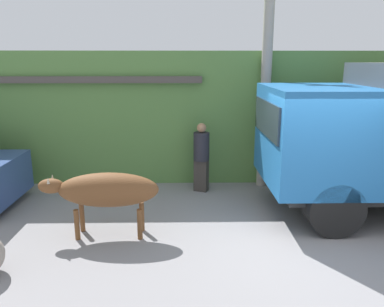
{
  "coord_description": "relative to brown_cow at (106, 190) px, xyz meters",
  "views": [
    {
      "loc": [
        -2.19,
        -6.03,
        3.11
      ],
      "look_at": [
        -2.07,
        0.77,
        1.41
      ],
      "focal_mm": 35.0,
      "sensor_mm": 36.0,
      "label": 1
    }
  ],
  "objects": [
    {
      "name": "pedestrian_on_hill",
      "position": [
        1.8,
        2.36,
        0.05
      ],
      "size": [
        0.5,
        0.5,
        1.67
      ],
      "rotation": [
        0.0,
        0.0,
        2.74
      ],
      "color": "#38332D",
      "rests_on": "ground_plane"
    },
    {
      "name": "hillside_embankment",
      "position": [
        3.61,
        6.05,
        0.8
      ],
      "size": [
        32.0,
        6.19,
        3.33
      ],
      "color": "#568442",
      "rests_on": "ground_plane"
    },
    {
      "name": "ground_plane",
      "position": [
        3.61,
        -0.28,
        -0.86
      ],
      "size": [
        60.0,
        60.0,
        0.0
      ],
      "primitive_type": "plane",
      "color": "gray"
    },
    {
      "name": "brown_cow",
      "position": [
        0.0,
        0.0,
        0.0
      ],
      "size": [
        2.13,
        0.62,
        1.18
      ],
      "rotation": [
        0.0,
        0.0,
        -0.1
      ],
      "color": "brown",
      "rests_on": "ground_plane"
    },
    {
      "name": "utility_pole",
      "position": [
        3.35,
        2.77,
        1.88
      ],
      "size": [
        0.9,
        0.25,
        5.27
      ],
      "color": "#9E998E",
      "rests_on": "ground_plane"
    },
    {
      "name": "building_backdrop",
      "position": [
        -1.3,
        4.15,
        0.52
      ],
      "size": [
        6.24,
        2.7,
        2.73
      ],
      "color": "#C6B793",
      "rests_on": "ground_plane"
    }
  ]
}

